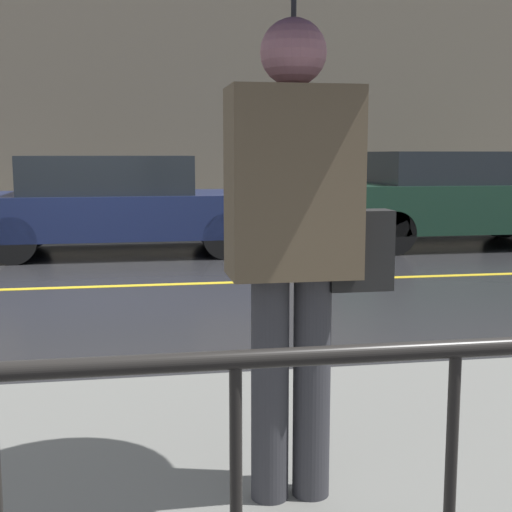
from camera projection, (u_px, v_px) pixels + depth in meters
name	position (u px, v px, depth m)	size (l,w,h in m)	color
ground_plane	(90.00, 287.00, 7.81)	(80.00, 80.00, 0.00)	#262628
sidewalk_far	(105.00, 234.00, 12.29)	(28.00, 1.71, 0.14)	slate
lane_marking	(90.00, 287.00, 7.81)	(25.20, 0.12, 0.01)	gold
building_storefront	(103.00, 108.00, 12.95)	(28.00, 0.30, 4.53)	#706656
pedestrian	(295.00, 59.00, 2.53)	(0.97, 0.97, 2.19)	#333338
car_navy	(118.00, 204.00, 10.36)	(4.55, 1.87, 1.42)	#19234C
car_dark_green	(451.00, 198.00, 11.24)	(4.23, 1.91, 1.48)	#193828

